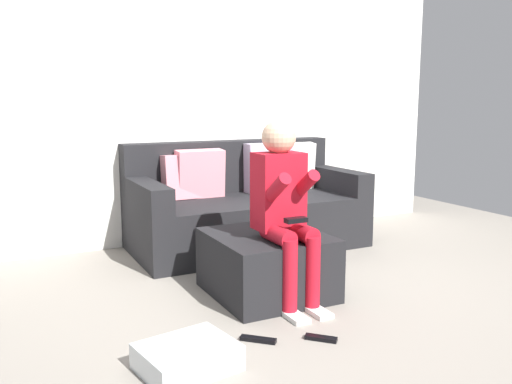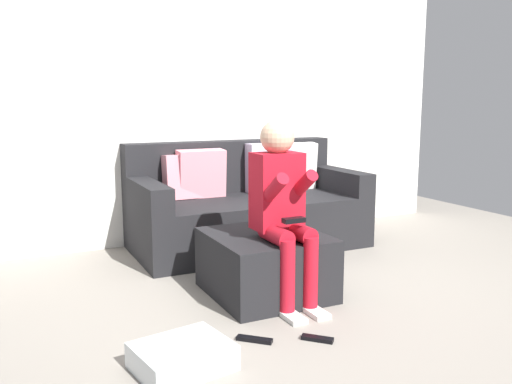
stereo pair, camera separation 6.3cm
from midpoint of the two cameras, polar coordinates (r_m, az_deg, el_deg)
ground_plane at (r=3.48m, az=5.07°, el=-12.17°), size 6.99×6.99×0.00m
wall_back at (r=5.06m, az=-7.03°, el=8.86°), size 5.37×0.10×2.46m
couch_sectional at (r=4.83m, az=-1.63°, el=-1.59°), size 2.01×0.99×0.92m
ottoman at (r=3.65m, az=0.67°, el=-7.63°), size 0.72×0.78×0.41m
person_seated at (r=3.41m, az=2.43°, el=-0.77°), size 0.30×0.57×1.17m
storage_bin at (r=2.75m, az=-7.96°, el=-16.90°), size 0.50×0.43×0.13m
remote_near_ottoman at (r=3.06m, az=6.28°, el=-15.13°), size 0.16×0.16×0.02m
remote_by_storage_bin at (r=3.03m, az=-0.38°, el=-15.33°), size 0.18×0.17×0.02m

